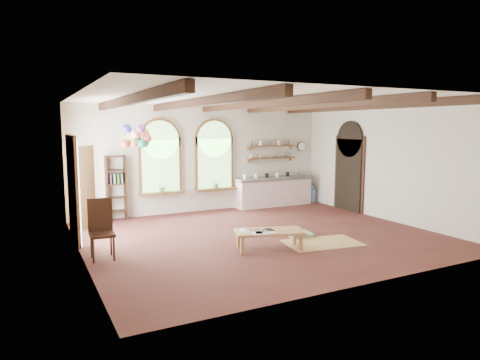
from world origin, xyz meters
TOP-DOWN VIEW (x-y plane):
  - floor at (0.00, 0.00)m, footprint 8.00×8.00m
  - ceiling_beams at (0.00, 0.00)m, footprint 6.20×6.80m
  - window_left at (-1.40, 3.43)m, footprint 1.30×0.28m
  - window_right at (0.30, 3.43)m, footprint 1.30×0.28m
  - left_doorway at (-3.95, 1.80)m, footprint 0.10×1.90m
  - right_doorway at (3.95, 1.50)m, footprint 0.10×1.30m
  - kitchen_counter at (2.30, 3.20)m, footprint 2.68×0.62m
  - wall_shelf_lower at (2.30, 3.38)m, footprint 1.70×0.24m
  - wall_shelf_upper at (2.30, 3.38)m, footprint 1.70×0.24m
  - wall_clock at (3.55, 3.45)m, footprint 0.32×0.04m
  - bookshelf at (-2.70, 3.32)m, footprint 0.53×0.32m
  - coffee_table at (-0.40, -1.05)m, footprint 1.57×1.07m
  - side_chair at (-3.65, -0.11)m, footprint 0.49×0.49m
  - floor_mat at (0.91, -1.18)m, footprint 1.79×1.26m
  - floor_cushion at (0.79, -0.43)m, footprint 0.61×0.61m
  - water_jug_a at (3.26, 3.20)m, footprint 0.33×0.33m
  - water_jug_b at (3.82, 3.20)m, footprint 0.31×0.31m
  - balloon_cluster at (-2.41, 1.95)m, footprint 0.77×0.82m
  - table_book at (-0.75, -0.85)m, footprint 0.26×0.30m
  - tablet at (-0.38, -1.01)m, footprint 0.21×0.27m
  - potted_plant_left at (-1.40, 3.32)m, footprint 0.27×0.23m
  - potted_plant_right at (0.30, 3.32)m, footprint 0.27×0.23m
  - shelf_cup_a at (1.55, 3.38)m, footprint 0.12×0.10m
  - shelf_cup_b at (1.90, 3.38)m, footprint 0.10×0.10m
  - shelf_bowl_a at (2.25, 3.38)m, footprint 0.22×0.22m
  - shelf_bowl_b at (2.60, 3.38)m, footprint 0.20×0.20m
  - shelf_vase at (2.95, 3.38)m, footprint 0.18×0.18m

SIDE VIEW (x-z plane):
  - floor at x=0.00m, z-range 0.00..0.00m
  - floor_mat at x=0.91m, z-range 0.00..0.02m
  - floor_cushion at x=0.79m, z-range 0.00..0.09m
  - water_jug_b at x=3.82m, z-range -0.04..0.55m
  - water_jug_a at x=3.26m, z-range -0.04..0.59m
  - side_chair at x=-3.65m, z-range -0.25..0.93m
  - coffee_table at x=-0.40m, z-range 0.16..0.57m
  - tablet at x=-0.38m, z-range 0.41..0.42m
  - table_book at x=-0.75m, z-range 0.41..0.43m
  - kitchen_counter at x=2.30m, z-range 0.01..0.95m
  - potted_plant_left at x=-1.40m, z-range 0.70..1.00m
  - potted_plant_right at x=0.30m, z-range 0.70..1.00m
  - bookshelf at x=-2.70m, z-range 0.00..1.80m
  - right_doorway at x=3.95m, z-range -0.10..2.30m
  - left_doorway at x=-3.95m, z-range -0.10..2.40m
  - wall_shelf_lower at x=2.30m, z-range 1.53..1.57m
  - shelf_bowl_a at x=2.25m, z-range 1.57..1.62m
  - shelf_bowl_b at x=2.60m, z-range 1.57..1.63m
  - shelf_cup_b at x=1.90m, z-range 1.57..1.66m
  - shelf_cup_a at x=1.55m, z-range 1.57..1.67m
  - window_left at x=-1.40m, z-range 0.53..2.73m
  - window_right at x=0.30m, z-range 0.53..2.73m
  - shelf_vase at x=2.95m, z-range 1.57..1.76m
  - wall_clock at x=3.55m, z-range 1.74..2.06m
  - wall_shelf_upper at x=2.30m, z-range 1.93..1.97m
  - balloon_cluster at x=-2.41m, z-range 1.76..2.90m
  - ceiling_beams at x=0.00m, z-range 3.01..3.19m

